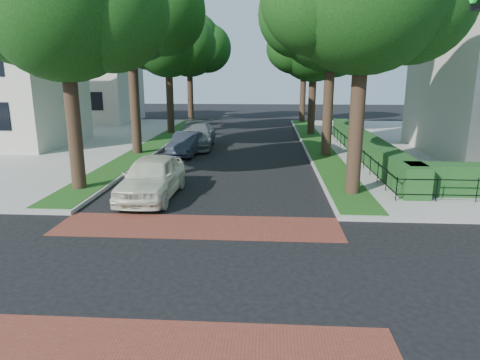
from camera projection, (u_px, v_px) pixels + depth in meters
name	position (u px, v px, depth m)	size (l,w,h in m)	color
ground	(177.00, 272.00, 10.41)	(120.00, 120.00, 0.00)	black
crosswalk_far	(198.00, 226.00, 13.50)	(9.00, 2.20, 0.01)	maroon
crosswalk_near	(138.00, 356.00, 7.31)	(9.00, 2.20, 0.01)	maroon
grass_strip_ne	(316.00, 144.00, 28.53)	(1.60, 29.80, 0.02)	#1D4413
grass_strip_nw	(157.00, 142.00, 29.20)	(1.60, 29.80, 0.02)	#1D4413
tree_right_mid	(334.00, 11.00, 22.90)	(8.25, 7.09, 11.22)	black
tree_right_far	(315.00, 43.00, 31.85)	(7.25, 6.23, 9.74)	black
tree_right_back	(305.00, 46.00, 40.48)	(7.50, 6.45, 10.20)	black
tree_left_near	(68.00, 3.00, 15.99)	(7.50, 6.45, 10.20)	black
tree_left_mid	(132.00, 6.00, 23.49)	(8.00, 6.88, 11.48)	black
tree_left_far	(170.00, 41.00, 32.48)	(7.00, 6.02, 9.86)	black
tree_left_back	(191.00, 45.00, 41.15)	(7.75, 6.66, 10.44)	black
hedge_main_road	(365.00, 145.00, 24.27)	(1.00, 18.00, 1.20)	#153E19
fence_main_road	(351.00, 148.00, 24.36)	(0.06, 18.00, 0.90)	black
house_left_far	(85.00, 70.00, 41.15)	(10.00, 9.00, 10.14)	beige
parked_car_front	(152.00, 177.00, 16.51)	(1.93, 4.81, 1.64)	silver
parked_car_middle	(186.00, 144.00, 25.32)	(1.41, 4.04, 1.33)	#222733
parked_car_rear	(196.00, 135.00, 27.86)	(2.30, 5.66, 1.64)	slate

